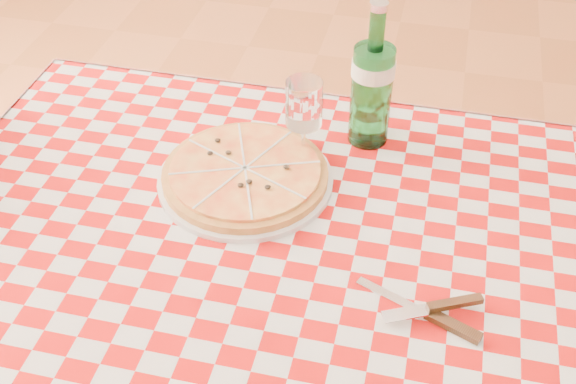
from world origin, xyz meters
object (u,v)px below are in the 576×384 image
(dining_table, at_px, (291,285))
(pizza_plate, at_px, (245,173))
(wine_glass, at_px, (304,122))
(water_bottle, at_px, (373,75))

(dining_table, xyz_separation_m, pizza_plate, (-0.12, 0.14, 0.12))
(pizza_plate, relative_size, wine_glass, 1.88)
(pizza_plate, bearing_deg, wine_glass, 45.95)
(wine_glass, bearing_deg, pizza_plate, -134.05)
(pizza_plate, bearing_deg, water_bottle, 42.78)
(water_bottle, bearing_deg, wine_glass, -140.03)
(water_bottle, distance_m, wine_glass, 0.15)
(water_bottle, height_order, wine_glass, water_bottle)
(dining_table, height_order, wine_glass, wine_glass)
(dining_table, height_order, pizza_plate, pizza_plate)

